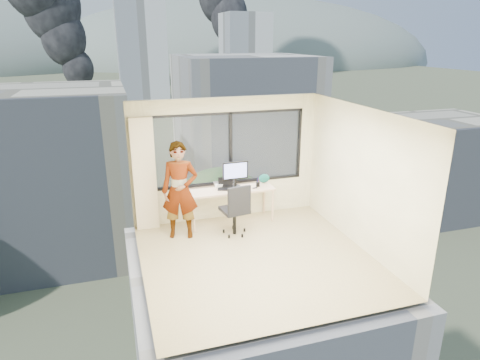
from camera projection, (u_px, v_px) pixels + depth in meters
name	position (u px, v px, depth m)	size (l,w,h in m)	color
floor	(257.00, 258.00, 7.52)	(4.00, 4.00, 0.01)	tan
ceiling	(259.00, 113.00, 6.69)	(4.00, 4.00, 0.01)	white
wall_front	(311.00, 241.00, 5.30)	(4.00, 0.01, 2.60)	beige
wall_left	(136.00, 203.00, 6.54)	(0.01, 4.00, 2.60)	beige
wall_right	(361.00, 179.00, 7.67)	(0.01, 4.00, 2.60)	beige
window_wall	(228.00, 148.00, 8.86)	(3.30, 0.16, 1.55)	black
curtain	(144.00, 175.00, 8.37)	(0.45, 0.14, 2.30)	#F8E2C2
desk	(231.00, 205.00, 8.90)	(1.80, 0.60, 0.75)	tan
chair	(234.00, 208.00, 8.29)	(0.56, 0.56, 1.09)	black
person	(180.00, 191.00, 8.07)	(0.70, 0.46, 1.91)	#2D2D33
monitor	(235.00, 174.00, 8.80)	(0.56, 0.12, 0.56)	black
game_console	(221.00, 184.00, 8.94)	(0.29, 0.25, 0.07)	white
laptop	(225.00, 185.00, 8.72)	(0.31, 0.33, 0.20)	black
cellphone	(255.00, 188.00, 8.81)	(0.11, 0.05, 0.01)	black
pen_cup	(258.00, 184.00, 8.90)	(0.08, 0.08, 0.10)	black
handbag	(264.00, 178.00, 9.12)	(0.25, 0.12, 0.19)	#0D4E3F
exterior_ground	(117.00, 103.00, 120.58)	(400.00, 400.00, 0.04)	#515B3D
near_bldg_a	(30.00, 177.00, 34.37)	(16.00, 12.00, 14.00)	beige
near_bldg_b	(244.00, 130.00, 47.20)	(14.00, 13.00, 16.00)	silver
near_bldg_c	(436.00, 166.00, 44.17)	(12.00, 10.00, 10.00)	beige
far_tower_b	(141.00, 48.00, 118.03)	(13.00, 13.00, 30.00)	silver
far_tower_c	(245.00, 52.00, 147.18)	(15.00, 15.00, 26.00)	silver
hill_b	(241.00, 62.00, 329.67)	(300.00, 220.00, 96.00)	slate
tree_b	(222.00, 248.00, 27.97)	(7.60, 7.60, 9.00)	#1A501E
tree_c	(315.00, 145.00, 52.78)	(8.40, 8.40, 10.00)	#1A501E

